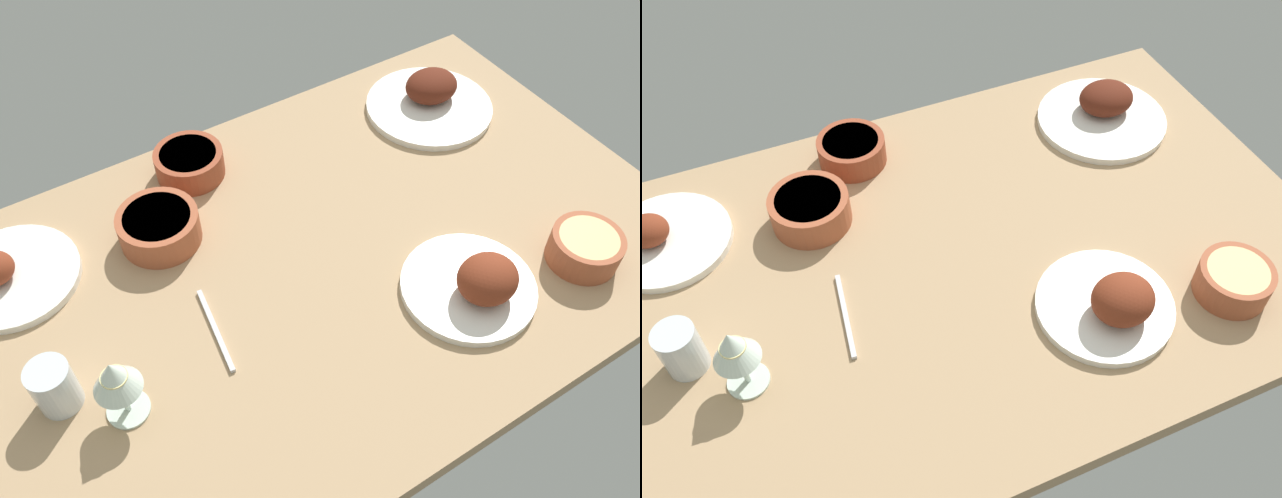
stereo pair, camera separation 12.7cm
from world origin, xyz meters
TOP-DOWN VIEW (x-y plane):
  - dining_table at (0.00, 0.00)cm, footprint 140.00×90.00cm
  - plate_near_viewer at (51.45, -25.62)cm, footprint 24.57×24.57cm
  - plate_far_side at (-18.98, 22.59)cm, footprint 24.72×24.72cm
  - plate_center_main at (-45.59, -24.48)cm, footprint 29.01×29.01cm
  - bowl_potatoes at (10.88, -33.78)cm, footprint 14.37×14.37cm
  - bowl_pasta at (-41.33, 27.03)cm, footprint 13.32×13.32cm
  - bowl_cream at (23.62, -20.16)cm, footprint 15.65×15.65cm
  - wine_glass at (42.91, 10.61)cm, footprint 7.60×7.60cm
  - water_tumbler at (51.35, 3.40)cm, footprint 6.98×6.98cm
  - fork_loose at (24.45, 4.59)cm, footprint 3.31×18.07cm

SIDE VIEW (x-z plane):
  - dining_table at x=0.00cm, z-range 0.00..4.00cm
  - fork_loose at x=24.45cm, z-range 4.00..4.80cm
  - plate_near_viewer at x=51.45cm, z-range 2.03..9.40cm
  - plate_center_main at x=-45.59cm, z-range 2.34..10.36cm
  - plate_far_side at x=-18.98cm, z-range 2.30..11.82cm
  - bowl_potatoes at x=10.88cm, z-range 4.25..10.03cm
  - bowl_pasta at x=-41.33cm, z-range 4.25..10.43cm
  - bowl_cream at x=23.62cm, z-range 4.26..10.68cm
  - water_tumbler at x=51.35cm, z-range 4.00..13.42cm
  - wine_glass at x=42.91cm, z-range 6.93..20.93cm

